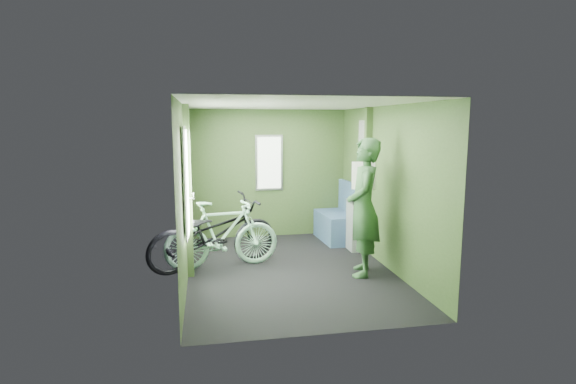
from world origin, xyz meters
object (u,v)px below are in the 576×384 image
bicycle_black (215,268)px  bench_seat (338,223)px  bicycle_mint (223,268)px  passenger (364,207)px  waste_box (356,225)px

bicycle_black → bench_seat: size_ratio=1.88×
bicycle_black → bicycle_mint: 0.11m
passenger → bicycle_black: bearing=-89.6°
bicycle_black → waste_box: (2.29, 0.54, 0.41)m
waste_box → bench_seat: bearing=99.8°
passenger → bench_seat: bearing=-168.6°
bicycle_mint → passenger: passenger is taller
bicycle_black → passenger: 2.28m
bicycle_black → waste_box: 2.39m
waste_box → bicycle_mint: bearing=-165.9°
bicycle_mint → passenger: (1.87, -0.61, 0.93)m
bicycle_black → passenger: bearing=-129.7°
passenger → bench_seat: 1.92m
passenger → bench_seat: size_ratio=1.80×
bicycle_black → passenger: (1.98, -0.61, 0.93)m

